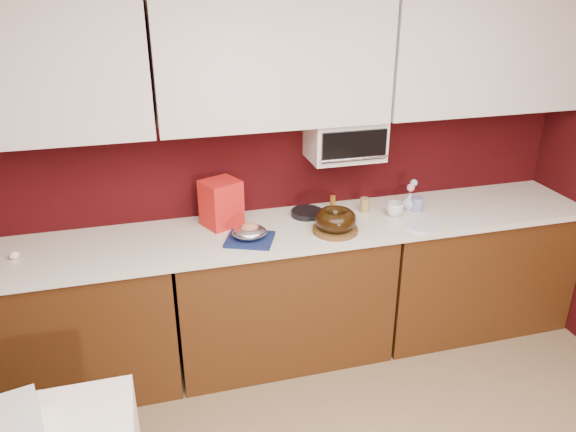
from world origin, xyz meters
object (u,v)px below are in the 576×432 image
(toaster_oven, at_px, (345,138))
(pandoro_box, at_px, (221,203))
(blue_jar, at_px, (417,204))
(foil_ham_nest, at_px, (250,232))
(flower_vase, at_px, (410,200))
(coffee_mug, at_px, (395,208))
(bundt_cake, at_px, (336,219))

(toaster_oven, relative_size, pandoro_box, 1.59)
(toaster_oven, relative_size, blue_jar, 4.84)
(foil_ham_nest, relative_size, flower_vase, 1.60)
(blue_jar, relative_size, flower_vase, 0.75)
(foil_ham_nest, relative_size, coffee_mug, 1.90)
(pandoro_box, xyz_separation_m, flower_vase, (1.21, -0.08, -0.08))
(foil_ham_nest, xyz_separation_m, flower_vase, (1.09, 0.18, 0.01))
(bundt_cake, distance_m, pandoro_box, 0.69)
(foil_ham_nest, bearing_deg, pandoro_box, 113.69)
(foil_ham_nest, distance_m, flower_vase, 1.10)
(toaster_oven, xyz_separation_m, coffee_mug, (0.29, -0.17, -0.42))
(toaster_oven, distance_m, foil_ham_nest, 0.84)
(foil_ham_nest, height_order, coffee_mug, coffee_mug)
(pandoro_box, bearing_deg, toaster_oven, -22.84)
(toaster_oven, relative_size, flower_vase, 3.62)
(bundt_cake, bearing_deg, toaster_oven, 63.01)
(toaster_oven, relative_size, bundt_cake, 1.85)
(foil_ham_nest, bearing_deg, blue_jar, 7.31)
(toaster_oven, height_order, bundt_cake, toaster_oven)
(flower_vase, bearing_deg, blue_jar, -49.73)
(pandoro_box, xyz_separation_m, coffee_mug, (1.07, -0.15, -0.09))
(bundt_cake, height_order, pandoro_box, pandoro_box)
(flower_vase, bearing_deg, toaster_oven, 166.54)
(bundt_cake, bearing_deg, pandoro_box, 156.09)
(bundt_cake, distance_m, flower_vase, 0.61)
(bundt_cake, distance_m, foil_ham_nest, 0.51)
(toaster_oven, distance_m, bundt_cake, 0.52)
(foil_ham_nest, bearing_deg, flower_vase, 9.63)
(bundt_cake, bearing_deg, blue_jar, 14.45)
(bundt_cake, relative_size, coffee_mug, 2.32)
(coffee_mug, height_order, flower_vase, flower_vase)
(toaster_oven, distance_m, pandoro_box, 0.85)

